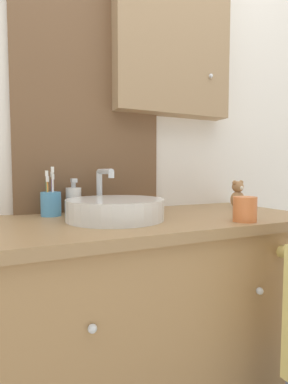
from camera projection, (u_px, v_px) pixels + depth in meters
name	position (u px, v px, depth m)	size (l,w,h in m)	color
wall_back	(121.00, 105.00, 1.37)	(3.20, 0.18, 2.50)	silver
vanity_counter	(147.00, 321.00, 1.15)	(1.27, 0.58, 0.81)	#A37A4C
sink_basin	(115.00, 208.00, 1.07)	(0.35, 0.40, 0.18)	silver
toothbrush_holder	(51.00, 202.00, 1.15)	(0.08, 0.08, 0.19)	#4C93C6
soap_dispenser	(74.00, 200.00, 1.22)	(0.06, 0.06, 0.14)	white
teddy_bear	(238.00, 195.00, 1.40)	(0.07, 0.06, 0.13)	#9E7047
drinking_cup	(245.00, 209.00, 1.03)	(0.08, 0.08, 0.09)	orange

